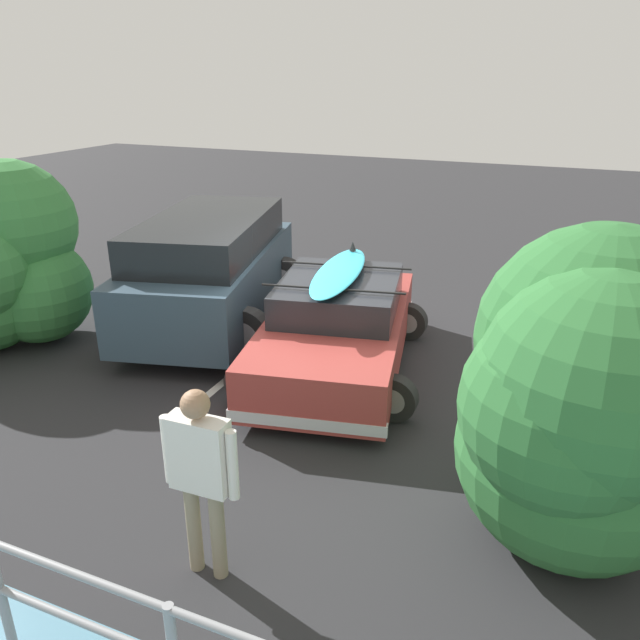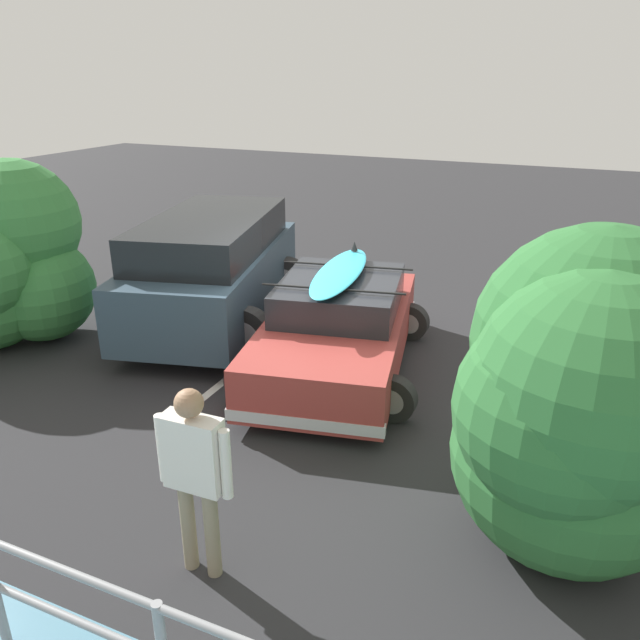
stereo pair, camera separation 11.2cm
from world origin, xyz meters
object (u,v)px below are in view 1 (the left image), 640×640
Objects in this scene: sedan_car at (337,327)px; bush_near_left at (592,391)px; person_bystander at (201,468)px; suv_car at (211,269)px.

sedan_car is 4.11m from bush_near_left.
person_bystander is (-0.44, 4.04, 0.42)m from sedan_car.
sedan_car is 1.48× the size of bush_near_left.
bush_near_left is at bearing -149.93° from person_bystander.
sedan_car is 2.52× the size of person_bystander.
suv_car is 2.71× the size of person_bystander.
suv_car is at bearing -58.53° from person_bystander.
suv_car reaches higher than person_bystander.
person_bystander is at bearing 96.16° from sedan_car.
person_bystander reaches higher than sedan_car.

